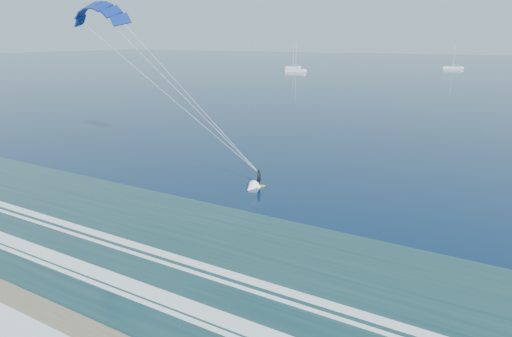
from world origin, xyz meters
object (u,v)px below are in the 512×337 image
object	(u,v)px
sailboat_2	(453,68)
kitesurfer_rig	(175,88)
sailboat_0	(296,71)
sailboat_1	(293,68)

from	to	relation	value
sailboat_2	kitesurfer_rig	bearing A→B (deg)	-88.96
kitesurfer_rig	sailboat_0	xyz separation A→B (m)	(-58.51, 146.35, -8.57)
kitesurfer_rig	sailboat_1	distance (m)	179.50
sailboat_0	sailboat_1	xyz separation A→B (m)	(-10.66, 19.06, -0.01)
sailboat_0	sailboat_1	world-z (taller)	sailboat_0
kitesurfer_rig	sailboat_0	distance (m)	157.85
kitesurfer_rig	sailboat_2	bearing A→B (deg)	91.04
sailboat_0	kitesurfer_rig	bearing A→B (deg)	-68.21
sailboat_1	sailboat_2	world-z (taller)	sailboat_2
kitesurfer_rig	sailboat_2	world-z (taller)	kitesurfer_rig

